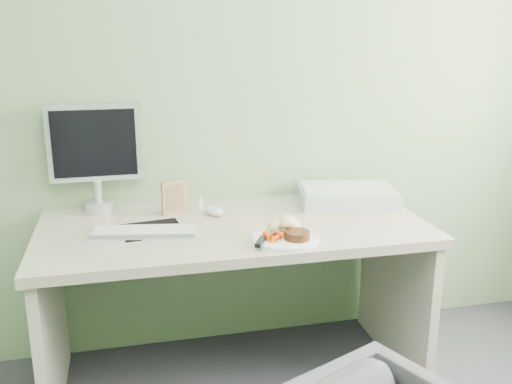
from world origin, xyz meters
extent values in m
plane|color=gray|center=(0.00, 2.00, 1.35)|extent=(3.50, 0.00, 3.50)
cube|color=#A9A38E|center=(0.00, 1.62, 0.71)|extent=(1.60, 0.75, 0.04)
cube|color=beige|center=(-0.76, 1.62, 0.34)|extent=(0.04, 0.70, 0.69)
cube|color=beige|center=(0.76, 1.62, 0.34)|extent=(0.04, 0.70, 0.69)
cylinder|color=white|center=(0.16, 1.39, 0.74)|extent=(0.26, 0.26, 0.01)
cylinder|color=black|center=(0.19, 1.36, 0.76)|extent=(0.12, 0.12, 0.03)
ellipsoid|color=tan|center=(0.18, 1.45, 0.77)|extent=(0.13, 0.12, 0.06)
cube|color=#FF4905|center=(0.10, 1.37, 0.76)|extent=(0.08, 0.08, 0.04)
cube|color=silver|center=(0.10, 1.44, 0.75)|extent=(0.08, 0.13, 0.01)
cube|color=black|center=(0.04, 1.33, 0.76)|extent=(0.06, 0.09, 0.02)
cube|color=black|center=(-0.34, 1.63, 0.73)|extent=(0.27, 0.25, 0.00)
cube|color=white|center=(-0.37, 1.57, 0.75)|extent=(0.41, 0.18, 0.02)
ellipsoid|color=white|center=(-0.06, 1.76, 0.75)|extent=(0.10, 0.12, 0.04)
cube|color=olive|center=(-0.22, 1.82, 0.81)|extent=(0.12, 0.06, 0.15)
cylinder|color=white|center=(-0.11, 1.85, 0.76)|extent=(0.02, 0.02, 0.05)
cone|color=#8ABADD|center=(-0.11, 1.85, 0.79)|extent=(0.02, 0.02, 0.02)
cube|color=silver|center=(0.57, 1.79, 0.76)|extent=(0.48, 0.36, 0.07)
cylinder|color=silver|center=(-0.55, 1.92, 0.76)|extent=(0.12, 0.12, 0.05)
cylinder|color=silver|center=(-0.55, 1.92, 0.83)|extent=(0.03, 0.03, 0.09)
cube|color=silver|center=(-0.55, 1.94, 1.04)|extent=(0.40, 0.04, 0.34)
cube|color=black|center=(-0.55, 1.92, 1.04)|extent=(0.35, 0.01, 0.29)
camera|label=1|loc=(-0.42, -0.59, 1.51)|focal=40.00mm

